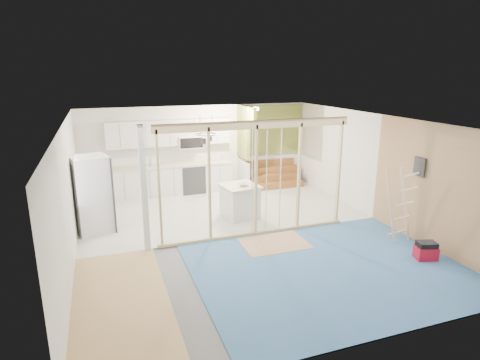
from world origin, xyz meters
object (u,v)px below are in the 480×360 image
object	(u,v)px
toolbox	(426,251)
ladder	(400,205)
island	(240,201)
fridge	(92,195)

from	to	relation	value
toolbox	ladder	distance (m)	1.10
island	fridge	bearing A→B (deg)	167.17
island	toolbox	size ratio (longest dim) A/B	2.15
island	toolbox	bearing A→B (deg)	-61.01
toolbox	fridge	bearing A→B (deg)	165.52
toolbox	ladder	bearing A→B (deg)	105.18
fridge	ladder	bearing A→B (deg)	-39.59
fridge	toolbox	size ratio (longest dim) A/B	3.86
toolbox	ladder	xyz separation A→B (m)	(0.02, 0.87, 0.67)
fridge	toolbox	distance (m)	7.18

